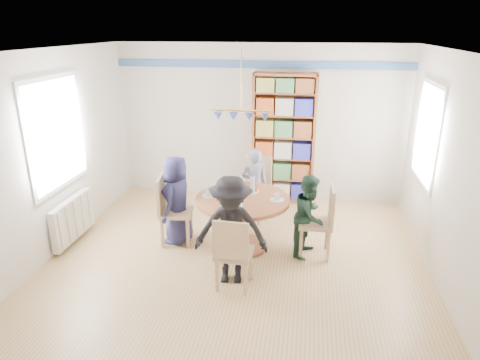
% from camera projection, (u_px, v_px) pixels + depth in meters
% --- Properties ---
extents(ground, '(5.00, 5.00, 0.00)m').
position_uv_depth(ground, '(235.00, 265.00, 5.61)').
color(ground, tan).
extents(room_shell, '(5.00, 5.00, 5.00)m').
position_uv_depth(room_shell, '(227.00, 127.00, 5.89)').
color(room_shell, white).
rests_on(room_shell, ground).
extents(radiator, '(0.12, 1.00, 0.60)m').
position_uv_depth(radiator, '(73.00, 219.00, 6.13)').
color(radiator, silver).
rests_on(radiator, ground).
extents(dining_table, '(1.30, 1.30, 0.75)m').
position_uv_depth(dining_table, '(243.00, 211.00, 5.89)').
color(dining_table, brown).
rests_on(dining_table, ground).
extents(chair_left, '(0.50, 0.50, 1.00)m').
position_uv_depth(chair_left, '(170.00, 207.00, 6.03)').
color(chair_left, tan).
rests_on(chair_left, ground).
extents(chair_right, '(0.45, 0.45, 0.99)m').
position_uv_depth(chair_right, '(322.00, 218.00, 5.69)').
color(chair_right, tan).
rests_on(chair_right, ground).
extents(chair_far, '(0.56, 0.56, 1.01)m').
position_uv_depth(chair_far, '(255.00, 185.00, 6.85)').
color(chair_far, tan).
rests_on(chair_far, ground).
extents(chair_near, '(0.43, 0.43, 0.93)m').
position_uv_depth(chair_near, '(233.00, 251.00, 4.93)').
color(chair_near, tan).
rests_on(chair_near, ground).
extents(person_left, '(0.48, 0.67, 1.28)m').
position_uv_depth(person_left, '(177.00, 200.00, 6.04)').
color(person_left, '#1B1B3C').
rests_on(person_left, ground).
extents(person_right, '(0.58, 0.66, 1.13)m').
position_uv_depth(person_right, '(310.00, 216.00, 5.72)').
color(person_right, '#172E21').
rests_on(person_right, ground).
extents(person_far, '(0.50, 0.40, 1.19)m').
position_uv_depth(person_far, '(254.00, 185.00, 6.72)').
color(person_far, gray).
rests_on(person_far, ground).
extents(person_near, '(0.91, 0.57, 1.36)m').
position_uv_depth(person_near, '(231.00, 231.00, 5.05)').
color(person_near, black).
rests_on(person_near, ground).
extents(bookshelf, '(1.06, 0.32, 2.24)m').
position_uv_depth(bookshelf, '(284.00, 141.00, 7.33)').
color(bookshelf, brown).
rests_on(bookshelf, ground).
extents(tableware, '(1.13, 1.13, 0.30)m').
position_uv_depth(tableware, '(241.00, 193.00, 5.83)').
color(tableware, white).
rests_on(tableware, dining_table).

